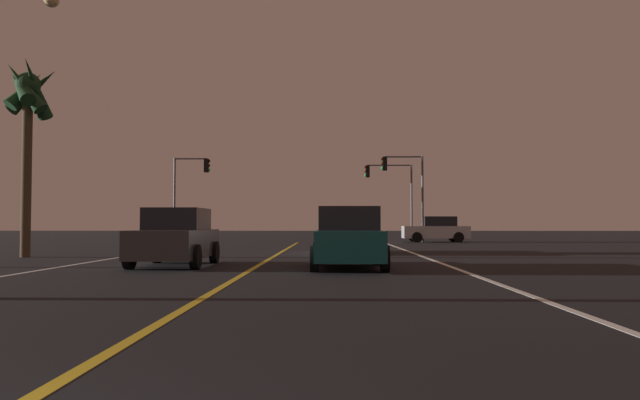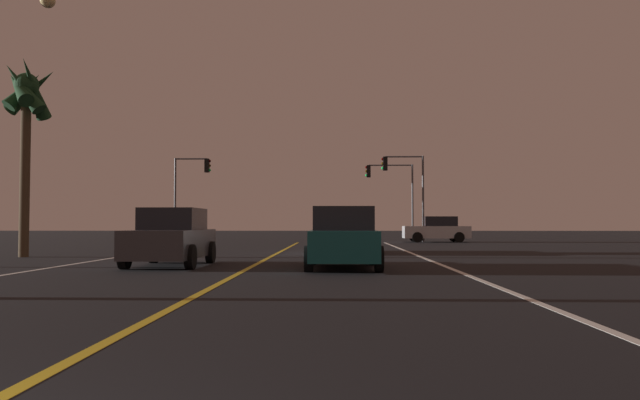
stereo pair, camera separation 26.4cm
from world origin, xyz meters
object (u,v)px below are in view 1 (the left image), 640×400
at_px(traffic_light_near_right, 403,179).
at_px(palm_tree_left_mid, 28,102).
at_px(car_crossing_side, 436,230).
at_px(traffic_light_near_left, 191,180).
at_px(car_ahead_far, 344,233).
at_px(street_lamp_left_mid, 2,91).
at_px(traffic_light_far_right, 389,184).
at_px(car_lead_same_lane, 348,239).
at_px(car_oncoming, 176,238).

distance_m(traffic_light_near_right, palm_tree_left_mid, 24.00).
bearing_deg(palm_tree_left_mid, car_crossing_side, 45.28).
bearing_deg(traffic_light_near_right, traffic_light_near_left, -0.00).
relative_size(car_ahead_far, palm_tree_left_mid, 0.58).
distance_m(car_crossing_side, street_lamp_left_mid, 29.17).
bearing_deg(traffic_light_near_left, traffic_light_far_right, 22.08).
bearing_deg(traffic_light_near_left, traffic_light_near_right, -0.00).
distance_m(traffic_light_near_right, traffic_light_far_right, 5.51).
bearing_deg(palm_tree_left_mid, traffic_light_near_right, 47.95).
height_order(car_crossing_side, street_lamp_left_mid, street_lamp_left_mid).
bearing_deg(car_ahead_far, street_lamp_left_mid, 130.72).
height_order(car_crossing_side, palm_tree_left_mid, palm_tree_left_mid).
bearing_deg(traffic_light_far_right, street_lamp_left_mid, 64.20).
bearing_deg(car_lead_same_lane, car_ahead_far, -0.58).
bearing_deg(palm_tree_left_mid, car_lead_same_lane, -25.08).
bearing_deg(car_ahead_far, car_lead_same_lane, 179.42).
bearing_deg(traffic_light_near_left, car_ahead_far, -55.79).
bearing_deg(car_crossing_side, car_oncoming, 63.33).
xyz_separation_m(traffic_light_near_right, traffic_light_far_right, (-0.40, 5.50, 0.02)).
bearing_deg(traffic_light_near_left, street_lamp_left_mid, -90.57).
relative_size(car_lead_same_lane, traffic_light_near_right, 0.76).
bearing_deg(traffic_light_near_right, car_oncoming, 67.38).
height_order(traffic_light_near_left, street_lamp_left_mid, street_lamp_left_mid).
distance_m(traffic_light_far_right, street_lamp_left_mid, 31.68).
height_order(car_oncoming, palm_tree_left_mid, palm_tree_left_mid).
height_order(car_crossing_side, traffic_light_near_left, traffic_light_near_left).
relative_size(car_crossing_side, traffic_light_near_right, 0.76).
distance_m(car_crossing_side, traffic_light_near_right, 4.10).
relative_size(car_oncoming, car_lead_same_lane, 1.00).
distance_m(car_oncoming, street_lamp_left_mid, 6.49).
xyz_separation_m(car_oncoming, traffic_light_near_right, (9.31, 22.34, 3.35)).
bearing_deg(traffic_light_near_right, street_lamp_left_mid, 58.34).
relative_size(car_crossing_side, street_lamp_left_mid, 0.54).
bearing_deg(palm_tree_left_mid, traffic_light_near_left, 83.34).
xyz_separation_m(car_ahead_far, car_crossing_side, (6.44, 15.09, 0.00)).
relative_size(car_ahead_far, car_lead_same_lane, 1.00).
xyz_separation_m(car_oncoming, palm_tree_left_mid, (-6.73, 4.56, 4.95)).
height_order(car_lead_same_lane, palm_tree_left_mid, palm_tree_left_mid).
bearing_deg(street_lamp_left_mid, traffic_light_far_right, 64.20).
distance_m(car_lead_same_lane, palm_tree_left_mid, 13.91).
height_order(traffic_light_near_right, palm_tree_left_mid, palm_tree_left_mid).
bearing_deg(car_oncoming, traffic_light_near_right, 157.38).
height_order(traffic_light_near_right, traffic_light_far_right, traffic_light_near_right).
bearing_deg(traffic_light_near_right, palm_tree_left_mid, 47.95).
height_order(traffic_light_near_right, traffic_light_near_left, traffic_light_near_right).
height_order(car_ahead_far, car_oncoming, same).
distance_m(car_oncoming, palm_tree_left_mid, 9.52).
bearing_deg(street_lamp_left_mid, car_ahead_far, 40.72).
height_order(traffic_light_far_right, street_lamp_left_mid, street_lamp_left_mid).
height_order(traffic_light_near_left, traffic_light_far_right, traffic_light_far_right).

